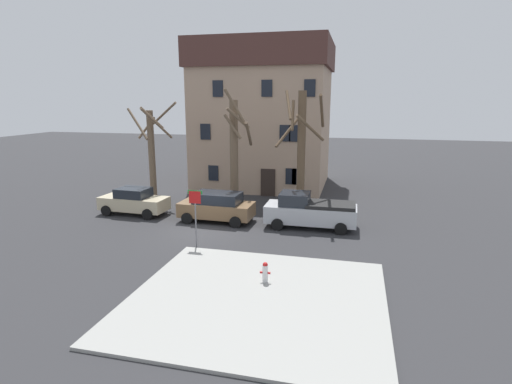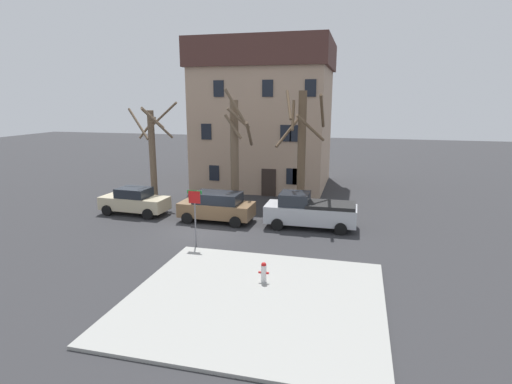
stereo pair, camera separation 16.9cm
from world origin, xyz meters
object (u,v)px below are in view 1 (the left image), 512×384
at_px(tree_bare_mid, 235,150).
at_px(street_sign_pole, 195,208).
at_px(pickup_truck_silver, 310,211).
at_px(tree_bare_far, 301,149).
at_px(fire_hydrant, 265,272).
at_px(building_main, 264,114).
at_px(car_brown_wagon, 217,206).
at_px(tree_bare_near, 152,151).
at_px(car_beige_sedan, 134,201).

relative_size(tree_bare_mid, street_sign_pole, 2.74).
bearing_deg(tree_bare_mid, pickup_truck_silver, -31.33).
bearing_deg(tree_bare_mid, tree_bare_far, -10.51).
bearing_deg(pickup_truck_silver, fire_hydrant, -96.12).
relative_size(pickup_truck_silver, fire_hydrant, 6.29).
bearing_deg(building_main, tree_bare_mid, -90.90).
relative_size(tree_bare_far, street_sign_pole, 2.70).
bearing_deg(car_brown_wagon, building_main, 88.73).
relative_size(tree_bare_near, street_sign_pole, 2.45).
relative_size(tree_bare_near, tree_bare_mid, 0.90).
height_order(tree_bare_mid, car_beige_sedan, tree_bare_mid).
height_order(pickup_truck_silver, street_sign_pole, street_sign_pole).
bearing_deg(pickup_truck_silver, tree_bare_mid, 148.67).
distance_m(building_main, fire_hydrant, 20.73).
distance_m(tree_bare_far, street_sign_pole, 8.51).
xyz_separation_m(building_main, car_brown_wagon, (-0.26, -11.70, -5.07)).
bearing_deg(tree_bare_near, building_main, 53.82).
bearing_deg(car_beige_sedan, tree_bare_mid, 29.08).
height_order(tree_bare_near, tree_bare_mid, tree_bare_mid).
xyz_separation_m(tree_bare_far, fire_hydrant, (0.05, -10.41, -3.69)).
relative_size(tree_bare_mid, car_beige_sedan, 1.79).
distance_m(car_beige_sedan, pickup_truck_silver, 11.24).
xyz_separation_m(building_main, pickup_truck_silver, (5.31, -11.55, -5.03)).
xyz_separation_m(building_main, tree_bare_mid, (-0.13, -8.24, -2.10)).
height_order(tree_bare_near, street_sign_pole, tree_bare_near).
bearing_deg(tree_bare_far, tree_bare_mid, 169.49).
relative_size(building_main, car_beige_sedan, 2.68).
bearing_deg(street_sign_pole, pickup_truck_silver, 41.71).
bearing_deg(tree_bare_mid, fire_hydrant, -67.82).
bearing_deg(tree_bare_far, car_beige_sedan, -167.00).
distance_m(tree_bare_mid, car_brown_wagon, 4.56).
height_order(tree_bare_mid, pickup_truck_silver, tree_bare_mid).
distance_m(tree_bare_near, tree_bare_mid, 6.00).
distance_m(tree_bare_mid, pickup_truck_silver, 7.01).
height_order(tree_bare_near, tree_bare_far, tree_bare_far).
height_order(building_main, tree_bare_far, building_main).
xyz_separation_m(tree_bare_near, fire_hydrant, (10.58, -11.12, -3.18)).
bearing_deg(street_sign_pole, building_main, 90.65).
distance_m(tree_bare_far, fire_hydrant, 11.05).
xyz_separation_m(tree_bare_mid, street_sign_pole, (0.31, -7.88, -1.88)).
distance_m(tree_bare_mid, tree_bare_far, 4.62).
bearing_deg(pickup_truck_silver, car_beige_sedan, 179.57).
bearing_deg(tree_bare_mid, car_brown_wagon, -92.15).
xyz_separation_m(tree_bare_mid, car_brown_wagon, (-0.13, -3.46, -2.97)).
xyz_separation_m(tree_bare_far, car_beige_sedan, (-10.34, -2.39, -3.38)).
bearing_deg(building_main, car_brown_wagon, -91.27).
height_order(tree_bare_far, car_beige_sedan, tree_bare_far).
distance_m(tree_bare_near, street_sign_pole, 10.14).
bearing_deg(fire_hydrant, building_main, 102.88).
relative_size(tree_bare_near, car_brown_wagon, 1.58).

